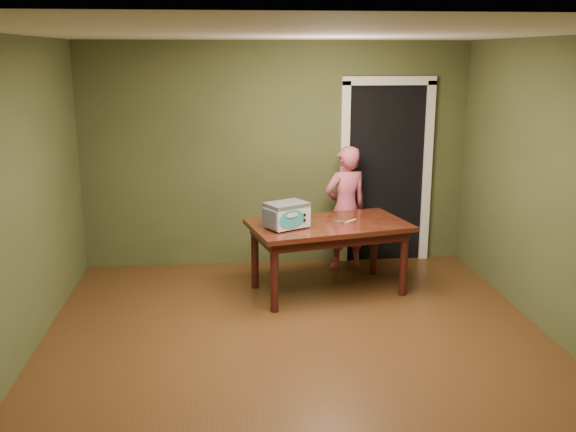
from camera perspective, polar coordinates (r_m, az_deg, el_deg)
The scene contains 8 objects.
floor at distance 5.50m, azimuth 1.18°, elevation -12.24°, with size 5.00×5.00×0.00m, color #4E2B16.
room_shell at distance 4.98m, azimuth 1.27°, elevation 5.64°, with size 4.52×5.02×2.61m.
doorway at distance 8.02m, azimuth 8.15°, elevation 4.07°, with size 1.10×0.66×2.25m.
dining_table at distance 6.67m, azimuth 3.62°, elevation -1.46°, with size 1.76×1.23×0.75m.
toy_oven at distance 6.40m, azimuth -0.11°, elevation 0.15°, with size 0.49×0.44×0.26m.
baking_pan at distance 6.65m, azimuth 4.54°, elevation -0.52°, with size 0.10×0.10×0.02m.
spatula at distance 6.74m, azimuth 5.60°, elevation -0.42°, with size 0.18×0.03×0.01m, color #E9C965.
child at distance 7.42m, azimuth 5.14°, elevation 0.70°, with size 0.53×0.35×1.44m, color #BF4E64.
Camera 1 is at (-0.59, -4.89, 2.45)m, focal length 40.00 mm.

